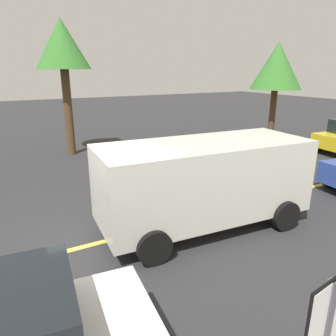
{
  "coord_description": "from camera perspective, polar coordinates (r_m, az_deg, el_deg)",
  "views": [
    {
      "loc": [
        -1.75,
        -6.43,
        3.85
      ],
      "look_at": [
        2.3,
        0.85,
        1.25
      ],
      "focal_mm": 33.67,
      "sensor_mm": 36.0,
      "label": 1
    }
  ],
  "objects": [
    {
      "name": "tree_centre_verge",
      "position": [
        15.34,
        -18.59,
        20.06
      ],
      "size": [
        2.38,
        2.38,
        5.99
      ],
      "color": "#513823",
      "rests_on": "ground_plane"
    },
    {
      "name": "lane_marking_centre",
      "position": [
        8.87,
        6.69,
        -8.46
      ],
      "size": [
        28.0,
        0.16,
        0.01
      ],
      "primitive_type": "cube",
      "color": "#E0D14C"
    },
    {
      "name": "white_van",
      "position": [
        7.79,
        6.43,
        -2.11
      ],
      "size": [
        5.34,
        2.59,
        2.2
      ],
      "color": "silver",
      "rests_on": "ground_plane"
    },
    {
      "name": "tree_left_verge",
      "position": [
        18.36,
        19.12,
        16.91
      ],
      "size": [
        2.69,
        2.69,
        5.24
      ],
      "color": "#513823",
      "rests_on": "ground_plane"
    },
    {
      "name": "ground_plane",
      "position": [
        7.69,
        -12.32,
        -13.11
      ],
      "size": [
        80.0,
        80.0,
        0.0
      ],
      "primitive_type": "plane",
      "color": "#2D2D30"
    }
  ]
}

